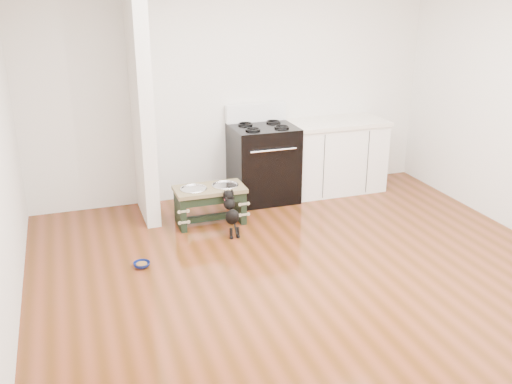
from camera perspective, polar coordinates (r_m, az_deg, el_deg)
name	(u,v)px	position (r m, az deg, el deg)	size (l,w,h in m)	color
ground	(317,283)	(5.20, 6.16, -9.06)	(5.00, 5.00, 0.00)	#4D270D
room_shell	(325,104)	(4.63, 6.92, 8.71)	(5.00, 5.00, 5.00)	silver
partition_wall	(141,99)	(6.34, -11.43, 9.11)	(0.15, 0.80, 2.70)	silver
oven_range	(263,162)	(6.94, 0.72, 3.03)	(0.76, 0.69, 1.14)	black
cabinet_run	(335,156)	(7.34, 7.91, 3.60)	(1.24, 0.64, 0.91)	white
dog_feeder	(210,198)	(6.30, -4.62, -0.59)	(0.77, 0.41, 0.44)	black
puppy	(231,212)	(6.03, -2.51, -1.96)	(0.13, 0.39, 0.47)	black
floor_bowl	(142,265)	(5.53, -11.35, -7.14)	(0.19, 0.19, 0.05)	navy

